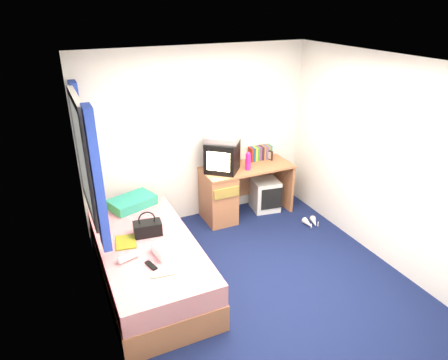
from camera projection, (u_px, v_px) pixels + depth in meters
name	position (u px, v px, depth m)	size (l,w,h in m)	color
ground	(256.00, 279.00, 4.55)	(3.40, 3.40, 0.00)	#0C1438
room_shell	(260.00, 161.00, 3.94)	(3.40, 3.40, 3.40)	white
bed	(150.00, 264.00, 4.37)	(1.01, 2.00, 0.54)	#A96C46
pillow	(132.00, 202.00, 4.99)	(0.54, 0.35, 0.12)	#166594
desk	(229.00, 192.00, 5.69)	(1.30, 0.55, 0.75)	#A96C46
storage_cube	(265.00, 195.00, 5.99)	(0.38, 0.38, 0.47)	silver
crt_tv	(222.00, 157.00, 5.43)	(0.57, 0.57, 0.42)	black
vcr	(222.00, 139.00, 5.33)	(0.43, 0.31, 0.08)	#B8B8BA
book_row	(260.00, 153.00, 5.87)	(0.34, 0.13, 0.20)	maroon
picture_frame	(269.00, 155.00, 5.86)	(0.02, 0.12, 0.14)	black
pink_water_bottle	(248.00, 162.00, 5.50)	(0.07, 0.07, 0.23)	#E72084
aerosol_can	(234.00, 161.00, 5.63)	(0.05, 0.05, 0.17)	silver
handbag	(148.00, 228.00, 4.38)	(0.32, 0.21, 0.29)	black
towel	(170.00, 248.00, 4.08)	(0.31, 0.26, 0.10)	white
magazine	(126.00, 242.00, 4.26)	(0.21, 0.28, 0.01)	yellow
water_bottle	(128.00, 257.00, 3.97)	(0.07, 0.07, 0.20)	white
colour_swatch_fan	(163.00, 275.00, 3.76)	(0.22, 0.06, 0.01)	gold
remote_control	(151.00, 265.00, 3.88)	(0.05, 0.16, 0.02)	black
window_assembly	(87.00, 158.00, 4.11)	(0.11, 1.42, 1.40)	silver
white_heels	(311.00, 223.00, 5.61)	(0.24, 0.24, 0.09)	silver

